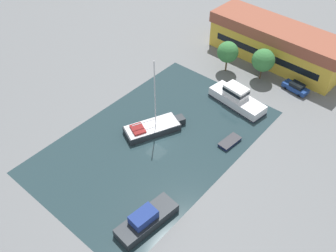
# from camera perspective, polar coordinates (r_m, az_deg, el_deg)

# --- Properties ---
(ground_plane) EXTENTS (440.00, 440.00, 0.00)m
(ground_plane) POSITION_cam_1_polar(r_m,az_deg,el_deg) (55.00, -1.81, -2.20)
(ground_plane) COLOR slate
(water_canal) EXTENTS (22.32, 35.56, 0.01)m
(water_canal) POSITION_cam_1_polar(r_m,az_deg,el_deg) (55.00, -1.81, -2.19)
(water_canal) COLOR #23383D
(water_canal) RESTS_ON ground
(warehouse_building) EXTENTS (25.69, 8.92, 6.99)m
(warehouse_building) POSITION_cam_1_polar(r_m,az_deg,el_deg) (72.92, 16.17, 12.02)
(warehouse_building) COLOR gold
(warehouse_building) RESTS_ON ground
(quay_tree_near_building) EXTENTS (3.76, 3.76, 5.73)m
(quay_tree_near_building) POSITION_cam_1_polar(r_m,az_deg,el_deg) (67.78, 9.09, 11.06)
(quay_tree_near_building) COLOR brown
(quay_tree_near_building) RESTS_ON ground
(quay_tree_by_water) EXTENTS (3.95, 3.95, 5.74)m
(quay_tree_by_water) POSITION_cam_1_polar(r_m,az_deg,el_deg) (66.91, 14.32, 9.68)
(quay_tree_by_water) COLOR brown
(quay_tree_by_water) RESTS_ON ground
(parked_car) EXTENTS (4.63, 2.41, 1.65)m
(parked_car) POSITION_cam_1_polar(r_m,az_deg,el_deg) (67.04, 18.90, 5.61)
(parked_car) COLOR navy
(parked_car) RESTS_ON ground
(sailboat_moored) EXTENTS (6.42, 9.52, 12.25)m
(sailboat_moored) POSITION_cam_1_polar(r_m,az_deg,el_deg) (56.04, -2.26, -0.24)
(sailboat_moored) COLOR #23282D
(sailboat_moored) RESTS_ON water_canal
(motor_cruiser) EXTENTS (10.04, 4.62, 3.24)m
(motor_cruiser) POSITION_cam_1_polar(r_m,az_deg,el_deg) (61.54, 10.43, 4.17)
(motor_cruiser) COLOR white
(motor_cruiser) RESTS_ON water_canal
(small_dinghy) EXTENTS (2.04, 3.76, 0.50)m
(small_dinghy) POSITION_cam_1_polar(r_m,az_deg,el_deg) (55.13, 9.39, -2.39)
(small_dinghy) COLOR #19234C
(small_dinghy) RESTS_ON water_canal
(cabin_boat) EXTENTS (3.61, 8.21, 2.35)m
(cabin_boat) POSITION_cam_1_polar(r_m,az_deg,el_deg) (45.41, -3.35, -14.04)
(cabin_boat) COLOR #23282D
(cabin_boat) RESTS_ON water_canal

